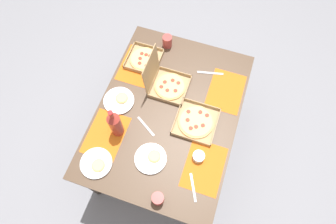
{
  "coord_description": "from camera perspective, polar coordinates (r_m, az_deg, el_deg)",
  "views": [
    {
      "loc": [
        -0.82,
        -0.28,
        2.65
      ],
      "look_at": [
        0.0,
        0.0,
        0.74
      ],
      "focal_mm": 29.84,
      "sensor_mm": 36.0,
      "label": 1
    }
  ],
  "objects": [
    {
      "name": "pizza_box_corner_right",
      "position": [
        2.06,
        5.73,
        -1.97
      ],
      "size": [
        0.3,
        0.3,
        0.04
      ],
      "color": "tan",
      "rests_on": "dining_table"
    },
    {
      "name": "fork_by_near_right",
      "position": [
        2.06,
        -4.53,
        -2.93
      ],
      "size": [
        0.11,
        0.17,
        0.0
      ],
      "primitive_type": "cube",
      "rotation": [
        0.0,
        0.0,
        1.02
      ],
      "color": "#B7B7BC",
      "rests_on": "dining_table"
    },
    {
      "name": "plate_near_left",
      "position": [
        2.02,
        -14.4,
        -10.12
      ],
      "size": [
        0.22,
        0.22,
        0.03
      ],
      "color": "white",
      "rests_on": "dining_table"
    },
    {
      "name": "placemat_far_left",
      "position": [
        2.08,
        -12.57,
        -4.53
      ],
      "size": [
        0.36,
        0.26,
        0.0
      ],
      "primitive_type": "cube",
      "color": "orange",
      "rests_on": "dining_table"
    },
    {
      "name": "placemat_far_right",
      "position": [
        2.31,
        -6.26,
        9.44
      ],
      "size": [
        0.36,
        0.26,
        0.0
      ],
      "primitive_type": "cube",
      "color": "orange",
      "rests_on": "dining_table"
    },
    {
      "name": "placemat_near_left",
      "position": [
        1.98,
        7.38,
        -11.06
      ],
      "size": [
        0.36,
        0.26,
        0.0
      ],
      "primitive_type": "cube",
      "color": "orange",
      "rests_on": "dining_table"
    },
    {
      "name": "plate_far_left",
      "position": [
        2.16,
        -9.94,
        2.34
      ],
      "size": [
        0.24,
        0.24,
        0.03
      ],
      "color": "white",
      "rests_on": "dining_table"
    },
    {
      "name": "condiment_bowl",
      "position": [
        1.97,
        6.26,
        -9.04
      ],
      "size": [
        0.08,
        0.08,
        0.05
      ],
      "primitive_type": "cylinder",
      "color": "white",
      "rests_on": "dining_table"
    },
    {
      "name": "knife_by_near_left",
      "position": [
        2.28,
        8.62,
        7.88
      ],
      "size": [
        0.06,
        0.21,
        0.0
      ],
      "primitive_type": "cube",
      "rotation": [
        0.0,
        0.0,
        4.94
      ],
      "color": "#B7B7BC",
      "rests_on": "dining_table"
    },
    {
      "name": "dining_table",
      "position": [
        2.19,
        0.0,
        -1.14
      ],
      "size": [
        1.4,
        1.04,
        0.74
      ],
      "color": "#3F3328",
      "rests_on": "ground_plane"
    },
    {
      "name": "plate_near_right",
      "position": [
        1.97,
        -3.4,
        -9.47
      ],
      "size": [
        0.22,
        0.22,
        0.03
      ],
      "color": "white",
      "rests_on": "dining_table"
    },
    {
      "name": "pizza_box_center",
      "position": [
        2.16,
        -0.41,
        6.0
      ],
      "size": [
        0.28,
        0.3,
        0.31
      ],
      "color": "tan",
      "rests_on": "dining_table"
    },
    {
      "name": "soda_bottle",
      "position": [
        1.95,
        -10.72,
        -2.41
      ],
      "size": [
        0.09,
        0.09,
        0.32
      ],
      "color": "#B2382D",
      "rests_on": "dining_table"
    },
    {
      "name": "pizza_box_corner_left",
      "position": [
        2.33,
        -4.92,
        10.72
      ],
      "size": [
        0.26,
        0.26,
        0.04
      ],
      "color": "tan",
      "rests_on": "dining_table"
    },
    {
      "name": "cup_spare",
      "position": [
        2.38,
        -0.14,
        14.24
      ],
      "size": [
        0.08,
        0.08,
        0.1
      ],
      "primitive_type": "cylinder",
      "color": "#BF4742",
      "rests_on": "dining_table"
    },
    {
      "name": "cup_red",
      "position": [
        1.88,
        -2.08,
        -17.29
      ],
      "size": [
        0.08,
        0.08,
        0.09
      ],
      "primitive_type": "cylinder",
      "color": "#BF4742",
      "rests_on": "dining_table"
    },
    {
      "name": "fork_by_far_left",
      "position": [
        1.94,
        5.16,
        -15.11
      ],
      "size": [
        0.18,
        0.1,
        0.0
      ],
      "primitive_type": "cube",
      "rotation": [
        0.0,
        0.0,
        0.46
      ],
      "color": "#B7B7BC",
      "rests_on": "dining_table"
    },
    {
      "name": "placemat_near_right",
      "position": [
        2.22,
        11.73,
        4.25
      ],
      "size": [
        0.36,
        0.26,
        0.0
      ],
      "primitive_type": "cube",
      "color": "orange",
      "rests_on": "dining_table"
    },
    {
      "name": "ground_plane",
      "position": [
        2.79,
        0.0,
        -6.35
      ],
      "size": [
        6.0,
        6.0,
        0.0
      ],
      "primitive_type": "plane",
      "color": "gray"
    }
  ]
}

